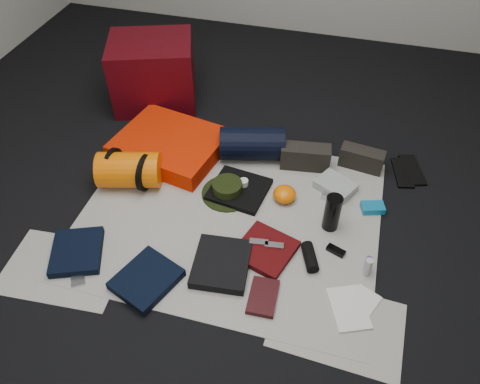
% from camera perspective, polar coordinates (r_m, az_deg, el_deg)
% --- Properties ---
extents(floor, '(4.50, 4.50, 0.02)m').
position_cam_1_polar(floor, '(2.58, -1.27, -3.17)').
color(floor, black).
rests_on(floor, ground).
extents(newspaper_mat, '(1.60, 1.30, 0.01)m').
position_cam_1_polar(newspaper_mat, '(2.57, -1.27, -2.97)').
color(newspaper_mat, beige).
rests_on(newspaper_mat, floor).
extents(newspaper_sheet_front_left, '(0.61, 0.44, 0.00)m').
position_cam_1_polar(newspaper_sheet_front_left, '(2.51, -20.72, -8.73)').
color(newspaper_sheet_front_left, beige).
rests_on(newspaper_sheet_front_left, floor).
extents(newspaper_sheet_front_right, '(0.60, 0.43, 0.00)m').
position_cam_1_polar(newspaper_sheet_front_right, '(2.23, 11.79, -15.56)').
color(newspaper_sheet_front_right, beige).
rests_on(newspaper_sheet_front_right, floor).
extents(red_cabinet, '(0.66, 0.61, 0.45)m').
position_cam_1_polar(red_cabinet, '(3.34, -10.53, 14.14)').
color(red_cabinet, '#47050C').
rests_on(red_cabinet, floor).
extents(sleeping_pad, '(0.71, 0.62, 0.11)m').
position_cam_1_polar(sleeping_pad, '(2.95, -8.54, 5.71)').
color(sleeping_pad, red).
rests_on(sleeping_pad, newspaper_mat).
extents(stuff_sack, '(0.39, 0.29, 0.21)m').
position_cam_1_polar(stuff_sack, '(2.75, -13.34, 2.63)').
color(stuff_sack, '#EB6503').
rests_on(stuff_sack, newspaper_mat).
extents(sack_strap_left, '(0.02, 0.22, 0.22)m').
position_cam_1_polar(sack_strap_left, '(2.78, -15.21, 3.05)').
color(sack_strap_left, black).
rests_on(sack_strap_left, newspaper_mat).
extents(sack_strap_right, '(0.02, 0.22, 0.22)m').
position_cam_1_polar(sack_strap_right, '(2.70, -11.46, 2.35)').
color(sack_strap_right, black).
rests_on(sack_strap_right, newspaper_mat).
extents(navy_duffel, '(0.43, 0.29, 0.20)m').
position_cam_1_polar(navy_duffel, '(2.85, 1.49, 5.92)').
color(navy_duffel, black).
rests_on(navy_duffel, newspaper_mat).
extents(boonie_brim, '(0.37, 0.37, 0.01)m').
position_cam_1_polar(boonie_brim, '(2.68, -1.55, -0.13)').
color(boonie_brim, black).
rests_on(boonie_brim, newspaper_mat).
extents(boonie_crown, '(0.17, 0.17, 0.07)m').
position_cam_1_polar(boonie_crown, '(2.65, -1.57, 0.49)').
color(boonie_crown, black).
rests_on(boonie_crown, boonie_brim).
extents(hiking_boot_left, '(0.30, 0.15, 0.15)m').
position_cam_1_polar(hiking_boot_left, '(2.83, 7.96, 4.28)').
color(hiking_boot_left, black).
rests_on(hiking_boot_left, newspaper_mat).
extents(hiking_boot_right, '(0.27, 0.13, 0.13)m').
position_cam_1_polar(hiking_boot_right, '(2.90, 14.62, 3.97)').
color(hiking_boot_right, black).
rests_on(hiking_boot_right, newspaper_mat).
extents(flip_flop_left, '(0.15, 0.27, 0.01)m').
position_cam_1_polar(flip_flop_left, '(2.97, 19.18, 2.23)').
color(flip_flop_left, black).
rests_on(flip_flop_left, floor).
extents(flip_flop_right, '(0.17, 0.28, 0.01)m').
position_cam_1_polar(flip_flop_right, '(3.01, 20.25, 2.54)').
color(flip_flop_right, black).
rests_on(flip_flop_right, floor).
extents(trousers_navy_a, '(0.33, 0.35, 0.04)m').
position_cam_1_polar(trousers_navy_a, '(2.52, -19.26, -6.88)').
color(trousers_navy_a, black).
rests_on(trousers_navy_a, newspaper_mat).
extents(trousers_navy_b, '(0.34, 0.36, 0.04)m').
position_cam_1_polar(trousers_navy_b, '(2.32, -11.33, -10.39)').
color(trousers_navy_b, black).
rests_on(trousers_navy_b, newspaper_mat).
extents(trousers_charcoal, '(0.30, 0.33, 0.05)m').
position_cam_1_polar(trousers_charcoal, '(2.33, -2.28, -8.73)').
color(trousers_charcoal, black).
rests_on(trousers_charcoal, newspaper_mat).
extents(black_tshirt, '(0.35, 0.33, 0.03)m').
position_cam_1_polar(black_tshirt, '(2.68, -0.13, 0.30)').
color(black_tshirt, black).
rests_on(black_tshirt, newspaper_mat).
extents(red_shirt, '(0.34, 0.34, 0.04)m').
position_cam_1_polar(red_shirt, '(2.39, 3.12, -7.04)').
color(red_shirt, '#480709').
rests_on(red_shirt, newspaper_mat).
extents(orange_stuff_sack, '(0.16, 0.16, 0.08)m').
position_cam_1_polar(orange_stuff_sack, '(2.63, 5.46, -0.27)').
color(orange_stuff_sack, '#EB6503').
rests_on(orange_stuff_sack, newspaper_mat).
extents(first_aid_pouch, '(0.26, 0.24, 0.05)m').
position_cam_1_polar(first_aid_pouch, '(2.74, 11.57, 0.74)').
color(first_aid_pouch, '#959D96').
rests_on(first_aid_pouch, newspaper_mat).
extents(water_bottle, '(0.11, 0.11, 0.22)m').
position_cam_1_polar(water_bottle, '(2.48, 11.18, -2.49)').
color(water_bottle, black).
rests_on(water_bottle, newspaper_mat).
extents(speaker, '(0.11, 0.17, 0.06)m').
position_cam_1_polar(speaker, '(2.37, 8.51, -7.84)').
color(speaker, black).
rests_on(speaker, newspaper_mat).
extents(compact_camera, '(0.10, 0.07, 0.04)m').
position_cam_1_polar(compact_camera, '(2.69, 10.90, -0.51)').
color(compact_camera, silver).
rests_on(compact_camera, newspaper_mat).
extents(cyan_case, '(0.14, 0.11, 0.04)m').
position_cam_1_polar(cyan_case, '(2.68, 15.87, -1.85)').
color(cyan_case, '#0F6B9A').
rests_on(cyan_case, newspaper_mat).
extents(toiletry_purple, '(0.04, 0.04, 0.09)m').
position_cam_1_polar(toiletry_purple, '(2.39, 15.32, -8.47)').
color(toiletry_purple, '#532577').
rests_on(toiletry_purple, newspaper_mat).
extents(toiletry_clear, '(0.04, 0.04, 0.11)m').
position_cam_1_polar(toiletry_clear, '(2.36, 15.31, -8.82)').
color(toiletry_clear, '#AFB3AE').
rests_on(toiletry_clear, newspaper_mat).
extents(paperback_book, '(0.14, 0.20, 0.03)m').
position_cam_1_polar(paperback_book, '(2.24, 2.82, -12.64)').
color(paperback_book, black).
rests_on(paperback_book, newspaper_mat).
extents(map_booklet, '(0.23, 0.27, 0.01)m').
position_cam_1_polar(map_booklet, '(2.27, 13.10, -13.63)').
color(map_booklet, silver).
rests_on(map_booklet, newspaper_mat).
extents(map_printout, '(0.18, 0.19, 0.01)m').
position_cam_1_polar(map_printout, '(2.31, 14.76, -12.81)').
color(map_printout, silver).
rests_on(map_printout, newspaper_mat).
extents(sunglasses, '(0.10, 0.07, 0.02)m').
position_cam_1_polar(sunglasses, '(2.44, 11.61, -7.01)').
color(sunglasses, black).
rests_on(sunglasses, newspaper_mat).
extents(key_cluster, '(0.09, 0.09, 0.01)m').
position_cam_1_polar(key_cluster, '(2.43, -19.12, -10.18)').
color(key_cluster, silver).
rests_on(key_cluster, newspaper_mat).
extents(tape_roll, '(0.05, 0.05, 0.04)m').
position_cam_1_polar(tape_roll, '(2.67, 0.45, 1.16)').
color(tape_roll, silver).
rests_on(tape_roll, black_tshirt).
extents(energy_bar_a, '(0.10, 0.05, 0.01)m').
position_cam_1_polar(energy_bar_a, '(2.39, 2.31, -6.12)').
color(energy_bar_a, silver).
rests_on(energy_bar_a, red_shirt).
extents(energy_bar_b, '(0.10, 0.05, 0.01)m').
position_cam_1_polar(energy_bar_b, '(2.38, 4.19, -6.50)').
color(energy_bar_b, silver).
rests_on(energy_bar_b, red_shirt).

